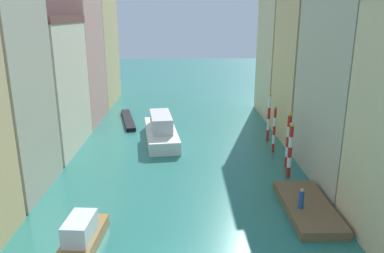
{
  "coord_description": "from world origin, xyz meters",
  "views": [
    {
      "loc": [
        0.12,
        -16.15,
        13.08
      ],
      "look_at": [
        0.99,
        22.62,
        1.5
      ],
      "focal_mm": 35.18,
      "sensor_mm": 36.0,
      "label": 1
    }
  ],
  "objects_px": {
    "vaporetto_white": "(161,130)",
    "person_on_dock": "(301,199)",
    "motorboat_0": "(81,238)",
    "mooring_pole_1": "(288,139)",
    "mooring_pole_3": "(269,117)",
    "waterfront_dock": "(307,207)",
    "mooring_pole_2": "(274,129)",
    "mooring_pole_0": "(290,150)",
    "gondola_black": "(128,120)"
  },
  "relations": [
    {
      "from": "mooring_pole_3",
      "to": "motorboat_0",
      "type": "relative_size",
      "value": 0.91
    },
    {
      "from": "person_on_dock",
      "to": "mooring_pole_3",
      "type": "relative_size",
      "value": 0.28
    },
    {
      "from": "mooring_pole_0",
      "to": "vaporetto_white",
      "type": "relative_size",
      "value": 0.46
    },
    {
      "from": "mooring_pole_2",
      "to": "mooring_pole_3",
      "type": "relative_size",
      "value": 0.9
    },
    {
      "from": "mooring_pole_3",
      "to": "mooring_pole_1",
      "type": "bearing_deg",
      "value": -88.7
    },
    {
      "from": "mooring_pole_2",
      "to": "mooring_pole_3",
      "type": "bearing_deg",
      "value": 86.66
    },
    {
      "from": "mooring_pole_1",
      "to": "gondola_black",
      "type": "height_order",
      "value": "mooring_pole_1"
    },
    {
      "from": "mooring_pole_2",
      "to": "mooring_pole_1",
      "type": "bearing_deg",
      "value": -84.42
    },
    {
      "from": "mooring_pole_2",
      "to": "mooring_pole_3",
      "type": "xyz_separation_m",
      "value": [
        0.2,
        3.44,
        0.26
      ]
    },
    {
      "from": "waterfront_dock",
      "to": "mooring_pole_2",
      "type": "height_order",
      "value": "mooring_pole_2"
    },
    {
      "from": "vaporetto_white",
      "to": "gondola_black",
      "type": "bearing_deg",
      "value": 121.36
    },
    {
      "from": "mooring_pole_1",
      "to": "mooring_pole_3",
      "type": "height_order",
      "value": "mooring_pole_3"
    },
    {
      "from": "waterfront_dock",
      "to": "motorboat_0",
      "type": "distance_m",
      "value": 15.05
    },
    {
      "from": "person_on_dock",
      "to": "mooring_pole_3",
      "type": "height_order",
      "value": "mooring_pole_3"
    },
    {
      "from": "mooring_pole_2",
      "to": "waterfront_dock",
      "type": "bearing_deg",
      "value": -91.44
    },
    {
      "from": "waterfront_dock",
      "to": "mooring_pole_0",
      "type": "height_order",
      "value": "mooring_pole_0"
    },
    {
      "from": "mooring_pole_2",
      "to": "gondola_black",
      "type": "distance_m",
      "value": 19.81
    },
    {
      "from": "mooring_pole_2",
      "to": "gondola_black",
      "type": "xyz_separation_m",
      "value": [
        -15.94,
        11.57,
        -2.17
      ]
    },
    {
      "from": "mooring_pole_0",
      "to": "mooring_pole_3",
      "type": "xyz_separation_m",
      "value": [
        0.29,
        9.42,
        0.21
      ]
    },
    {
      "from": "gondola_black",
      "to": "person_on_dock",
      "type": "bearing_deg",
      "value": -57.99
    },
    {
      "from": "waterfront_dock",
      "to": "mooring_pole_1",
      "type": "height_order",
      "value": "mooring_pole_1"
    },
    {
      "from": "mooring_pole_0",
      "to": "motorboat_0",
      "type": "distance_m",
      "value": 17.76
    },
    {
      "from": "gondola_black",
      "to": "mooring_pole_3",
      "type": "bearing_deg",
      "value": -26.74
    },
    {
      "from": "mooring_pole_0",
      "to": "gondola_black",
      "type": "height_order",
      "value": "mooring_pole_0"
    },
    {
      "from": "waterfront_dock",
      "to": "mooring_pole_3",
      "type": "distance_m",
      "value": 15.32
    },
    {
      "from": "waterfront_dock",
      "to": "person_on_dock",
      "type": "relative_size",
      "value": 5.18
    },
    {
      "from": "vaporetto_white",
      "to": "mooring_pole_2",
      "type": "bearing_deg",
      "value": -19.07
    },
    {
      "from": "mooring_pole_2",
      "to": "person_on_dock",
      "type": "bearing_deg",
      "value": -94.61
    },
    {
      "from": "person_on_dock",
      "to": "motorboat_0",
      "type": "xyz_separation_m",
      "value": [
        -13.75,
        -3.54,
        -0.5
      ]
    },
    {
      "from": "mooring_pole_1",
      "to": "mooring_pole_2",
      "type": "relative_size",
      "value": 1.07
    },
    {
      "from": "mooring_pole_1",
      "to": "person_on_dock",
      "type": "bearing_deg",
      "value": -98.95
    },
    {
      "from": "waterfront_dock",
      "to": "mooring_pole_3",
      "type": "relative_size",
      "value": 1.43
    },
    {
      "from": "vaporetto_white",
      "to": "motorboat_0",
      "type": "bearing_deg",
      "value": -99.99
    },
    {
      "from": "gondola_black",
      "to": "mooring_pole_2",
      "type": "bearing_deg",
      "value": -35.97
    },
    {
      "from": "vaporetto_white",
      "to": "mooring_pole_1",
      "type": "bearing_deg",
      "value": -33.19
    },
    {
      "from": "mooring_pole_0",
      "to": "mooring_pole_1",
      "type": "distance_m",
      "value": 2.32
    },
    {
      "from": "mooring_pole_2",
      "to": "mooring_pole_0",
      "type": "bearing_deg",
      "value": -90.9
    },
    {
      "from": "mooring_pole_3",
      "to": "gondola_black",
      "type": "height_order",
      "value": "mooring_pole_3"
    },
    {
      "from": "person_on_dock",
      "to": "mooring_pole_2",
      "type": "xyz_separation_m",
      "value": [
        1.0,
        12.34,
        1.11
      ]
    },
    {
      "from": "waterfront_dock",
      "to": "mooring_pole_1",
      "type": "relative_size",
      "value": 1.48
    },
    {
      "from": "vaporetto_white",
      "to": "person_on_dock",
      "type": "bearing_deg",
      "value": -57.69
    },
    {
      "from": "gondola_black",
      "to": "motorboat_0",
      "type": "distance_m",
      "value": 27.48
    },
    {
      "from": "mooring_pole_0",
      "to": "motorboat_0",
      "type": "height_order",
      "value": "mooring_pole_0"
    },
    {
      "from": "mooring_pole_1",
      "to": "mooring_pole_2",
      "type": "distance_m",
      "value": 3.73
    },
    {
      "from": "waterfront_dock",
      "to": "mooring_pole_3",
      "type": "bearing_deg",
      "value": 88.13
    },
    {
      "from": "person_on_dock",
      "to": "vaporetto_white",
      "type": "relative_size",
      "value": 0.14
    },
    {
      "from": "mooring_pole_1",
      "to": "motorboat_0",
      "type": "bearing_deg",
      "value": -141.14
    },
    {
      "from": "waterfront_dock",
      "to": "gondola_black",
      "type": "height_order",
      "value": "waterfront_dock"
    },
    {
      "from": "person_on_dock",
      "to": "mooring_pole_3",
      "type": "xyz_separation_m",
      "value": [
        1.2,
        15.78,
        1.37
      ]
    },
    {
      "from": "mooring_pole_0",
      "to": "mooring_pole_2",
      "type": "relative_size",
      "value": 1.02
    }
  ]
}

